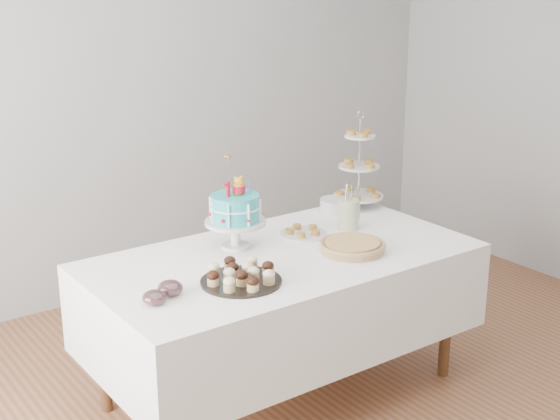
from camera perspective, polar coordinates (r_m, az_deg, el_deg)
floor at (r=4.00m, az=2.74°, el=-14.87°), size 5.00×5.00×0.00m
walls at (r=3.47m, az=3.07°, el=4.29°), size 5.04×4.04×2.70m
table at (r=3.96m, az=0.15°, el=-6.33°), size 1.92×1.02×0.77m
birthday_cake at (r=3.92m, az=-3.27°, el=-0.99°), size 0.31×0.31×0.48m
cupcake_tray at (r=3.52m, az=-2.87°, el=-4.71°), size 0.37×0.37×0.08m
pie at (r=3.91m, az=5.31°, el=-2.64°), size 0.33×0.33×0.05m
tiered_stand at (r=4.59m, az=5.81°, el=3.15°), size 0.30×0.30×0.58m
plate_stack at (r=4.53m, az=4.16°, el=0.34°), size 0.19×0.19×0.08m
pastry_plate at (r=4.14m, az=1.72°, el=-1.63°), size 0.25×0.25×0.04m
jam_bowl_a at (r=3.43m, az=-8.04°, el=-5.69°), size 0.11×0.11×0.07m
jam_bowl_b at (r=3.35m, az=-9.18°, el=-6.35°), size 0.10×0.10×0.06m
utensil_pitcher at (r=4.22m, az=5.05°, el=-0.24°), size 0.12×0.11×0.25m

